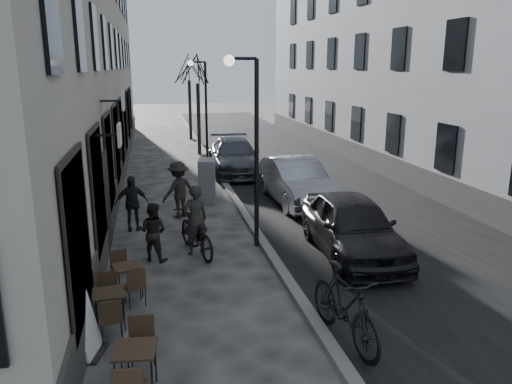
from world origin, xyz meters
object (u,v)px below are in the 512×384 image
object	(u,v)px
sign_board	(88,331)
moped	(345,306)
streetlamp_near	(250,132)
bistro_set_a	(136,366)
bistro_set_c	(128,277)
bicycle	(196,233)
pedestrian_near	(153,232)
streetlamp_far	(202,101)
pedestrian_far	(132,203)
utility_cabinet	(207,180)
tree_near	(197,69)
car_near	(352,226)
car_mid	(296,181)
pedestrian_mid	(179,190)
car_far	(234,156)
bistro_set_b	(110,306)
tree_far	(189,68)

from	to	relation	value
sign_board	moped	bearing A→B (deg)	7.93
streetlamp_near	bistro_set_a	xyz separation A→B (m)	(-2.91, -5.88, -2.70)
bistro_set_c	moped	world-z (taller)	moped
bicycle	pedestrian_near	size ratio (longest dim) A/B	1.43
streetlamp_far	pedestrian_far	distance (m)	10.63
streetlamp_near	utility_cabinet	bearing A→B (deg)	97.20
tree_near	car_near	bearing A→B (deg)	-81.55
streetlamp_far	car_mid	world-z (taller)	streetlamp_far
pedestrian_mid	car_near	size ratio (longest dim) A/B	0.40
bistro_set_c	sign_board	distance (m)	2.28
car_mid	streetlamp_near	bearing A→B (deg)	-124.07
car_far	tree_near	bearing A→B (deg)	104.35
bistro_set_b	utility_cabinet	world-z (taller)	utility_cabinet
bicycle	car_far	bearing A→B (deg)	-121.19
car_near	bistro_set_a	bearing A→B (deg)	-135.69
moped	car_mid	bearing A→B (deg)	70.53
streetlamp_near	pedestrian_mid	xyz separation A→B (m)	(-1.74, 3.16, -2.23)
tree_far	bicycle	bearing A→B (deg)	-94.26
pedestrian_mid	moped	xyz separation A→B (m)	(2.43, -8.29, -0.23)
tree_near	car_near	xyz separation A→B (m)	(2.40, -16.16, -3.87)
sign_board	utility_cabinet	bearing A→B (deg)	86.36
car_near	moped	world-z (taller)	car_near
bistro_set_a	pedestrian_far	xyz separation A→B (m)	(-0.28, 8.01, 0.37)
streetlamp_far	bistro_set_c	bearing A→B (deg)	-102.38
sign_board	pedestrian_near	bearing A→B (deg)	89.06
bistro_set_c	sign_board	world-z (taller)	sign_board
moped	car_far	bearing A→B (deg)	79.59
bistro_set_b	car_mid	bearing A→B (deg)	46.51
tree_near	streetlamp_near	bearing A→B (deg)	-90.28
moped	pedestrian_far	bearing A→B (deg)	109.59
bistro_set_c	pedestrian_mid	xyz separation A→B (m)	(1.42, 5.60, 0.50)
tree_far	bistro_set_a	size ratio (longest dim) A/B	3.66
bistro_set_a	utility_cabinet	xyz separation A→B (m)	(2.29, 10.84, 0.31)
sign_board	streetlamp_far	bearing A→B (deg)	91.63
utility_cabinet	car_near	bearing A→B (deg)	-53.56
car_mid	tree_far	bearing A→B (deg)	95.07
streetlamp_far	tree_near	size ratio (longest dim) A/B	0.89
bistro_set_c	car_far	xyz separation A→B (m)	(4.34, 12.14, 0.35)
pedestrian_near	tree_near	bearing A→B (deg)	-71.51
streetlamp_near	bistro_set_c	xyz separation A→B (m)	(-3.17, -2.44, -2.74)
bistro_set_a	pedestrian_near	bearing A→B (deg)	93.02
streetlamp_far	bistro_set_a	distance (m)	18.31
pedestrian_near	utility_cabinet	bearing A→B (deg)	-81.65
pedestrian_mid	car_far	size ratio (longest dim) A/B	0.35
bistro_set_a	pedestrian_far	distance (m)	8.02
bistro_set_c	moped	bearing A→B (deg)	-53.22
pedestrian_near	car_near	size ratio (longest dim) A/B	0.33
tree_near	bistro_set_c	bearing A→B (deg)	-100.53
tree_far	pedestrian_near	world-z (taller)	tree_far
bistro_set_b	sign_board	xyz separation A→B (m)	(-0.29, -0.91, 0.02)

